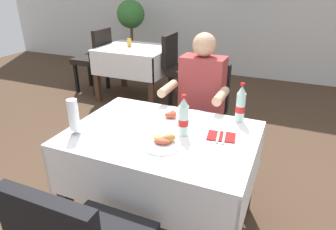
# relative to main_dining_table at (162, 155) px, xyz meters

# --- Properties ---
(ground_plane) EXTENTS (11.00, 11.00, 0.00)m
(ground_plane) POSITION_rel_main_dining_table_xyz_m (0.03, -0.04, -0.58)
(ground_plane) COLOR #473323
(main_dining_table) EXTENTS (1.18, 0.85, 0.75)m
(main_dining_table) POSITION_rel_main_dining_table_xyz_m (0.00, 0.00, 0.00)
(main_dining_table) COLOR white
(main_dining_table) RESTS_ON ground
(chair_far_diner_seat) EXTENTS (0.44, 0.50, 0.97)m
(chair_far_diner_seat) POSITION_rel_main_dining_table_xyz_m (-0.00, 0.82, -0.02)
(chair_far_diner_seat) COLOR black
(chair_far_diner_seat) RESTS_ON ground
(seated_diner_far) EXTENTS (0.50, 0.46, 1.26)m
(seated_diner_far) POSITION_rel_main_dining_table_xyz_m (0.03, 0.71, 0.13)
(seated_diner_far) COLOR #282D42
(seated_diner_far) RESTS_ON ground
(plate_near_camera) EXTENTS (0.23, 0.23, 0.06)m
(plate_near_camera) POSITION_rel_main_dining_table_xyz_m (0.07, -0.15, 0.19)
(plate_near_camera) COLOR white
(plate_near_camera) RESTS_ON main_dining_table
(plate_far_diner) EXTENTS (0.24, 0.24, 0.07)m
(plate_far_diner) POSITION_rel_main_dining_table_xyz_m (-0.01, 0.20, 0.19)
(plate_far_diner) COLOR white
(plate_far_diner) RESTS_ON main_dining_table
(beer_glass_left) EXTENTS (0.07, 0.07, 0.23)m
(beer_glass_left) POSITION_rel_main_dining_table_xyz_m (-0.49, -0.23, 0.29)
(beer_glass_left) COLOR white
(beer_glass_left) RESTS_ON main_dining_table
(cola_bottle_primary) EXTENTS (0.06, 0.06, 0.27)m
(cola_bottle_primary) POSITION_rel_main_dining_table_xyz_m (0.14, 0.02, 0.29)
(cola_bottle_primary) COLOR silver
(cola_bottle_primary) RESTS_ON main_dining_table
(cola_bottle_secondary) EXTENTS (0.06, 0.06, 0.28)m
(cola_bottle_secondary) POSITION_rel_main_dining_table_xyz_m (0.42, 0.36, 0.29)
(cola_bottle_secondary) COLOR silver
(cola_bottle_secondary) RESTS_ON main_dining_table
(napkin_cutlery_set) EXTENTS (0.19, 0.20, 0.01)m
(napkin_cutlery_set) POSITION_rel_main_dining_table_xyz_m (0.36, 0.09, 0.18)
(napkin_cutlery_set) COLOR maroon
(napkin_cutlery_set) RESTS_ON main_dining_table
(background_dining_table) EXTENTS (0.98, 0.84, 0.75)m
(background_dining_table) POSITION_rel_main_dining_table_xyz_m (-1.42, 2.21, -0.01)
(background_dining_table) COLOR white
(background_dining_table) RESTS_ON ground
(background_chair_left) EXTENTS (0.50, 0.44, 0.97)m
(background_chair_left) POSITION_rel_main_dining_table_xyz_m (-2.12, 2.21, -0.02)
(background_chair_left) COLOR black
(background_chair_left) RESTS_ON ground
(background_chair_right) EXTENTS (0.50, 0.44, 0.97)m
(background_chair_right) POSITION_rel_main_dining_table_xyz_m (-0.72, 2.21, -0.02)
(background_chair_right) COLOR black
(background_chair_right) RESTS_ON ground
(background_table_tumbler) EXTENTS (0.06, 0.06, 0.11)m
(background_table_tumbler) POSITION_rel_main_dining_table_xyz_m (-1.53, 2.24, 0.23)
(background_table_tumbler) COLOR gold
(background_table_tumbler) RESTS_ON background_dining_table
(potted_plant_corner) EXTENTS (0.49, 0.49, 1.30)m
(potted_plant_corner) POSITION_rel_main_dining_table_xyz_m (-2.13, 3.37, 0.22)
(potted_plant_corner) COLOR brown
(potted_plant_corner) RESTS_ON ground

